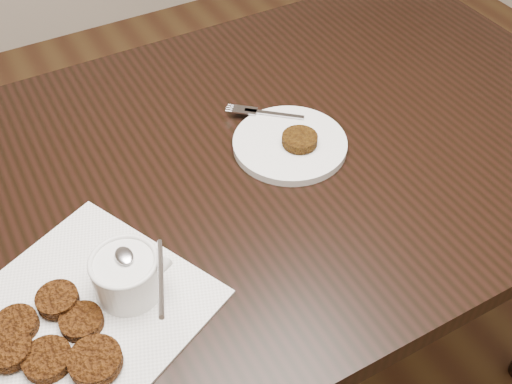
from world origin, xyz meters
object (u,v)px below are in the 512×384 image
(table, at_px, (267,279))
(sauce_ramekin, at_px, (123,260))
(napkin, at_px, (84,311))
(plate_with_patty, at_px, (290,141))

(table, bearing_deg, sauce_ramekin, -153.03)
(napkin, bearing_deg, table, 23.06)
(table, distance_m, sauce_ramekin, 0.57)
(plate_with_patty, bearing_deg, sauce_ramekin, -156.77)
(sauce_ramekin, relative_size, plate_with_patty, 0.66)
(plate_with_patty, bearing_deg, napkin, -159.91)
(napkin, relative_size, sauce_ramekin, 2.25)
(sauce_ramekin, height_order, plate_with_patty, sauce_ramekin)
(table, relative_size, sauce_ramekin, 9.98)
(napkin, distance_m, sauce_ramekin, 0.09)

